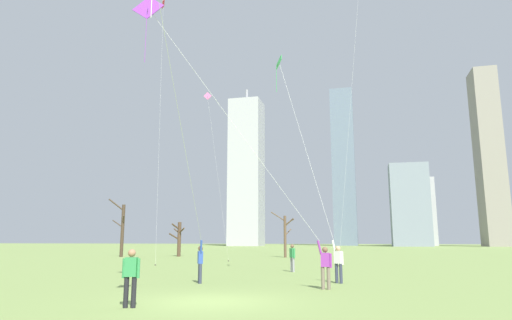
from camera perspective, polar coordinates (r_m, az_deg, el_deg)
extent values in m
plane|color=#7A934C|center=(14.33, -5.85, -17.84)|extent=(400.00, 400.00, 0.00)
cylinder|color=#33384C|center=(20.25, 10.98, -14.29)|extent=(0.14, 0.14, 0.85)
cylinder|color=#33384C|center=(20.37, 10.44, -14.29)|extent=(0.14, 0.14, 0.85)
cube|color=white|center=(20.27, 10.64, -12.33)|extent=(0.39, 0.34, 0.54)
sphere|color=tan|center=(20.26, 10.60, -11.23)|extent=(0.22, 0.22, 0.22)
cylinder|color=white|center=(20.16, 11.16, -12.42)|extent=(0.09, 0.09, 0.55)
cylinder|color=white|center=(20.37, 10.09, -11.01)|extent=(0.22, 0.18, 0.56)
cube|color=green|center=(25.36, 3.01, 12.61)|extent=(0.49, 0.95, 0.99)
cylinder|color=black|center=(25.36, 3.01, 12.61)|extent=(0.24, 0.26, 0.62)
cylinder|color=green|center=(24.85, 2.68, 10.39)|extent=(0.02, 0.02, 1.45)
cylinder|color=silver|center=(22.38, 6.16, 2.43)|extent=(2.91, 2.67, 9.93)
cylinder|color=#33384C|center=(20.21, -7.34, -14.40)|extent=(0.14, 0.14, 0.85)
cylinder|color=#33384C|center=(19.99, -7.26, -14.45)|extent=(0.14, 0.14, 0.85)
cube|color=#2D4CA5|center=(20.06, -7.26, -12.45)|extent=(0.34, 0.39, 0.54)
sphere|color=brown|center=(20.05, -7.23, -11.33)|extent=(0.22, 0.22, 0.22)
cylinder|color=#2D4CA5|center=(20.27, -7.34, -12.52)|extent=(0.09, 0.09, 0.55)
cylinder|color=#2D4CA5|center=(19.84, -7.14, -11.11)|extent=(0.17, 0.22, 0.56)
cylinder|color=silver|center=(15.61, -9.59, 3.51)|extent=(1.88, 9.33, 7.48)
cylinder|color=#726656|center=(17.75, 9.42, -14.92)|extent=(0.14, 0.14, 0.85)
cylinder|color=#726656|center=(17.76, 8.69, -14.94)|extent=(0.14, 0.14, 0.85)
cube|color=purple|center=(17.71, 8.99, -12.69)|extent=(0.35, 0.21, 0.54)
sphere|color=brown|center=(17.70, 8.96, -11.43)|extent=(0.22, 0.22, 0.22)
cylinder|color=purple|center=(17.70, 9.69, -12.78)|extent=(0.09, 0.09, 0.55)
cylinder|color=purple|center=(17.71, 8.26, -11.18)|extent=(0.21, 0.10, 0.56)
cube|color=purple|center=(19.37, -13.86, 18.68)|extent=(1.46, 0.59, 1.33)
cylinder|color=black|center=(19.37, -13.86, 18.68)|extent=(0.22, 0.50, 0.81)
cylinder|color=purple|center=(18.42, -14.15, 15.11)|extent=(0.02, 0.02, 2.01)
cylinder|color=silver|center=(17.62, -3.11, 4.91)|extent=(6.46, 2.70, 9.34)
cylinder|color=gray|center=(26.97, 4.89, -13.41)|extent=(0.14, 0.14, 0.85)
cylinder|color=gray|center=(27.16, 4.64, -13.39)|extent=(0.14, 0.14, 0.85)
cube|color=#338C4C|center=(27.04, 4.74, -11.93)|extent=(0.37, 0.39, 0.54)
sphere|color=brown|center=(27.03, 4.73, -11.11)|extent=(0.22, 0.22, 0.22)
cylinder|color=#338C4C|center=(26.86, 4.98, -12.01)|extent=(0.09, 0.09, 0.55)
cylinder|color=#338C4C|center=(27.22, 4.51, -11.99)|extent=(0.09, 0.09, 0.55)
cylinder|color=black|center=(13.39, -15.61, -16.23)|extent=(0.14, 0.14, 0.85)
cylinder|color=black|center=(13.45, -16.54, -16.16)|extent=(0.14, 0.14, 0.85)
cube|color=#338C4C|center=(13.36, -15.92, -13.23)|extent=(0.37, 0.26, 0.54)
sphere|color=#9E7051|center=(13.35, -15.84, -11.56)|extent=(0.22, 0.22, 0.22)
cylinder|color=#338C4C|center=(13.30, -15.05, -13.43)|extent=(0.09, 0.09, 0.55)
cylinder|color=#338C4C|center=(13.43, -16.81, -13.31)|extent=(0.09, 0.09, 0.55)
cylinder|color=silver|center=(36.91, 12.41, 10.12)|extent=(2.99, 3.21, 29.20)
cylinder|color=#3F3833|center=(33.13, 10.71, -13.36)|extent=(0.10, 0.10, 0.08)
cube|color=pink|center=(42.74, -6.31, 8.27)|extent=(0.85, 0.24, 0.83)
cylinder|color=black|center=(42.74, -6.31, 8.27)|extent=(0.05, 0.21, 0.53)
cylinder|color=silver|center=(40.78, -5.01, -2.02)|extent=(2.16, 0.41, 15.45)
cylinder|color=#3F3833|center=(40.26, -3.60, -12.95)|extent=(0.10, 0.10, 0.08)
cube|color=red|center=(46.65, -11.96, 19.24)|extent=(0.36, 1.07, 1.10)
cylinder|color=black|center=(46.65, -11.96, 19.24)|extent=(0.17, 0.10, 0.72)
cylinder|color=silver|center=(38.99, -12.39, 5.54)|extent=(2.96, 5.50, 24.71)
cylinder|color=#3F3833|center=(34.47, -12.96, -13.16)|extent=(0.10, 0.10, 0.08)
cylinder|color=#423326|center=(52.43, -16.97, -8.77)|extent=(0.37, 0.37, 5.85)
cylinder|color=#423326|center=(52.95, -17.55, -7.91)|extent=(1.55, 0.41, 0.93)
cylinder|color=#423326|center=(52.57, -17.71, -5.57)|extent=(1.59, 1.03, 1.38)
cylinder|color=#423326|center=(52.01, -16.87, -7.41)|extent=(0.66, 0.91, 0.94)
cylinder|color=brown|center=(48.88, 3.80, -9.89)|extent=(0.29, 0.29, 4.52)
cylinder|color=brown|center=(48.55, 4.38, -8.05)|extent=(1.19, 0.67, 0.71)
cylinder|color=brown|center=(48.61, 4.33, -8.03)|extent=(1.09, 0.56, 0.82)
cylinder|color=brown|center=(49.32, 4.15, -8.25)|extent=(0.62, 1.02, 0.71)
cylinder|color=brown|center=(48.79, 2.88, -7.35)|extent=(1.52, 0.69, 1.06)
cylinder|color=brown|center=(49.42, 4.18, -9.37)|extent=(0.59, 1.26, 0.82)
cylinder|color=#4C3828|center=(52.41, -9.95, -10.11)|extent=(0.42, 0.42, 3.93)
cylinder|color=#4C3828|center=(52.05, -10.38, -8.53)|extent=(0.69, 1.19, 0.76)
cylinder|color=#4C3828|center=(51.81, -9.63, -9.03)|extent=(1.12, 1.09, 0.68)
cylinder|color=#4C3828|center=(52.97, -10.26, -9.07)|extent=(1.14, 0.92, 0.67)
cylinder|color=#4C3828|center=(52.16, -10.58, -9.76)|extent=(1.02, 1.10, 0.81)
cube|color=gray|center=(150.05, 28.04, 0.49)|extent=(6.71, 9.33, 53.88)
cube|color=#B2B2B7|center=(156.55, 20.51, -6.29)|extent=(9.75, 5.46, 22.42)
cube|color=#B2B2B7|center=(144.00, -1.25, -1.55)|extent=(10.22, 10.01, 47.82)
cylinder|color=#99999E|center=(150.22, -1.21, 8.33)|extent=(0.80, 0.80, 4.32)
cube|color=gray|center=(138.73, 19.37, -5.50)|extent=(11.09, 7.53, 24.40)
cube|color=slate|center=(155.84, 11.32, -0.79)|extent=(7.75, 7.92, 54.47)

